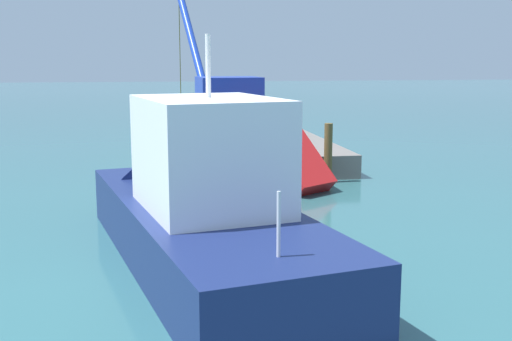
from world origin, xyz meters
TOP-DOWN VIEW (x-y plane):
  - ground at (0.00, 0.00)m, footprint 200.00×200.00m
  - dock at (-4.22, 0.00)m, footprint 10.13×7.56m
  - crane_truck at (-3.15, -0.77)m, footprint 11.04×3.02m
  - dock_worker at (-0.93, 1.12)m, footprint 0.34×0.34m
  - salvaged_car at (2.24, 0.92)m, footprint 4.07×3.61m
  - moored_yacht at (8.02, -2.84)m, footprint 11.74×5.31m
  - piling_near at (1.32, -2.45)m, footprint 0.38×0.38m
  - piling_mid at (1.34, -0.38)m, footprint 0.33×0.33m
  - piling_far at (1.19, 2.45)m, footprint 0.28×0.28m

SIDE VIEW (x-z plane):
  - ground at x=0.00m, z-range 0.00..0.00m
  - dock at x=-4.22m, z-range 0.00..0.85m
  - salvaged_car at x=2.24m, z-range -1.20..2.43m
  - moored_yacht at x=8.02m, z-range -2.34..3.57m
  - piling_mid at x=1.34m, z-range 0.00..1.99m
  - piling_far at x=1.19m, z-range 0.00..2.04m
  - piling_near at x=1.32m, z-range 0.00..2.07m
  - dock_worker at x=-0.93m, z-range 0.86..2.51m
  - crane_truck at x=-3.15m, z-range -1.22..5.69m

